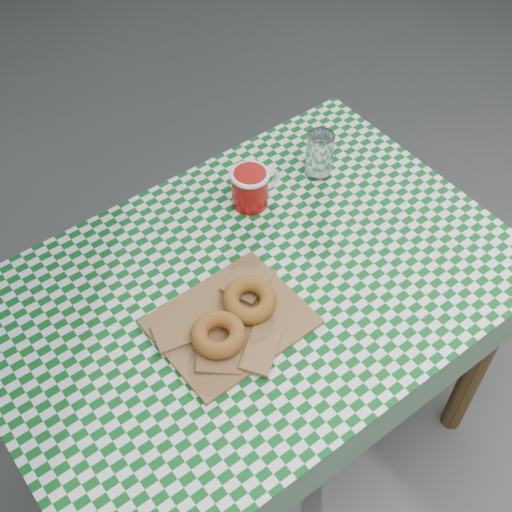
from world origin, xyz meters
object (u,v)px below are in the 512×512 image
(drinking_glass, at_px, (319,155))
(paper_bag, at_px, (231,321))
(coffee_mug, at_px, (250,188))
(table, at_px, (253,374))

(drinking_glass, bearing_deg, paper_bag, -153.34)
(coffee_mug, bearing_deg, paper_bag, -130.66)
(paper_bag, bearing_deg, table, 26.76)
(coffee_mug, bearing_deg, table, -122.82)
(table, xyz_separation_m, coffee_mug, (0.15, 0.20, 0.43))
(paper_bag, height_order, drinking_glass, drinking_glass)
(table, relative_size, paper_bag, 3.76)
(drinking_glass, bearing_deg, coffee_mug, 172.97)
(paper_bag, xyz_separation_m, drinking_glass, (0.45, 0.23, 0.05))
(table, bearing_deg, coffee_mug, 54.51)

